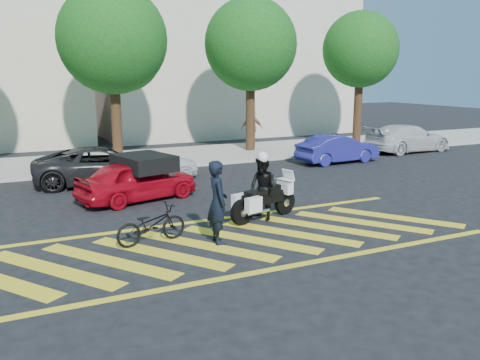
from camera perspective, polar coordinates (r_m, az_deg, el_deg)
name	(u,v)px	position (r m, az deg, el deg)	size (l,w,h in m)	color
ground	(230,242)	(11.88, -1.10, -6.99)	(90.00, 90.00, 0.00)	black
sidewalk	(118,161)	(23.04, -13.49, 2.11)	(60.00, 5.00, 0.15)	#9E998E
crosswalk	(229,242)	(11.87, -1.27, -7.00)	(12.33, 4.00, 0.01)	yellow
building_right	(223,48)	(34.13, -1.90, 14.62)	(16.00, 8.00, 11.00)	beige
tree_center	(115,43)	(22.85, -13.82, 14.67)	(4.60, 4.60, 7.56)	black
tree_right	(252,48)	(25.02, 1.40, 14.60)	(4.40, 4.40, 7.41)	black
tree_far_right	(362,53)	(28.54, 13.49, 13.74)	(4.00, 4.00, 7.10)	black
officer_bike	(218,202)	(11.60, -2.54, -2.49)	(0.70, 0.46, 1.93)	black
bicycle	(151,225)	(11.86, -9.93, -4.95)	(0.59, 1.70, 0.89)	black
police_motorcycle	(263,200)	(13.54, 2.62, -2.24)	(2.22, 1.03, 1.00)	black
officer_moto	(263,189)	(13.47, 2.55, -0.97)	(0.83, 0.64, 1.70)	black
red_convertible	(137,180)	(15.88, -11.45, -0.02)	(1.50, 3.74, 1.27)	#A50716
parked_mid_left	(103,165)	(18.61, -15.16, 1.59)	(2.18, 4.73, 1.32)	black
parked_mid_right	(151,164)	(18.99, -9.98, 1.81)	(1.39, 3.45, 1.18)	silver
parked_right	(337,149)	(22.65, 10.89, 3.45)	(1.31, 3.75, 1.23)	navy
parked_far_right	(408,138)	(26.80, 18.30, 4.48)	(1.91, 4.70, 1.36)	silver
pedestrian_right	(252,129)	(26.12, 1.35, 5.79)	(1.10, 0.46, 1.88)	#A16049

